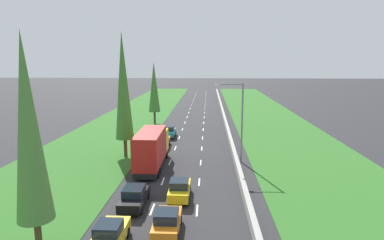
# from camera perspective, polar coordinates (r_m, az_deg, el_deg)

# --- Properties ---
(ground_plane) EXTENTS (300.00, 300.00, 0.00)m
(ground_plane) POSITION_cam_1_polar(r_m,az_deg,el_deg) (63.69, 0.52, 0.03)
(ground_plane) COLOR #28282B
(ground_plane) RESTS_ON ground
(grass_verge_left) EXTENTS (14.00, 140.00, 0.04)m
(grass_verge_left) POSITION_cam_1_polar(r_m,az_deg,el_deg) (65.42, -10.62, 0.14)
(grass_verge_left) COLOR #2D6623
(grass_verge_left) RESTS_ON ground
(grass_verge_right) EXTENTS (14.00, 140.00, 0.04)m
(grass_verge_right) POSITION_cam_1_polar(r_m,az_deg,el_deg) (64.73, 13.32, -0.07)
(grass_verge_right) COLOR #2D6623
(grass_verge_right) RESTS_ON ground
(median_barrier) EXTENTS (0.44, 120.00, 0.85)m
(median_barrier) POSITION_cam_1_polar(r_m,az_deg,el_deg) (63.64, 5.66, 0.36)
(median_barrier) COLOR #9E9B93
(median_barrier) RESTS_ON ground
(lane_markings) EXTENTS (3.64, 116.00, 0.01)m
(lane_markings) POSITION_cam_1_polar(r_m,az_deg,el_deg) (63.69, 0.52, 0.03)
(lane_markings) COLOR white
(lane_markings) RESTS_ON ground
(orange_hatchback_centre_lane) EXTENTS (1.74, 3.90, 1.72)m
(orange_hatchback_centre_lane) POSITION_cam_1_polar(r_m,az_deg,el_deg) (22.84, -4.37, -17.33)
(orange_hatchback_centre_lane) COLOR orange
(orange_hatchback_centre_lane) RESTS_ON ground
(yellow_hatchback_centre_lane) EXTENTS (1.74, 3.90, 1.72)m
(yellow_hatchback_centre_lane) POSITION_cam_1_polar(r_m,az_deg,el_deg) (27.94, -2.19, -11.95)
(yellow_hatchback_centre_lane) COLOR yellow
(yellow_hatchback_centre_lane) RESTS_ON ground
(yellow_hatchback_left_lane) EXTENTS (1.74, 3.90, 1.72)m
(yellow_hatchback_left_lane) POSITION_cam_1_polar(r_m,az_deg,el_deg) (21.97, -14.12, -18.83)
(yellow_hatchback_left_lane) COLOR yellow
(yellow_hatchback_left_lane) RESTS_ON ground
(black_sedan_left_lane) EXTENTS (1.82, 4.50, 1.64)m
(black_sedan_left_lane) POSITION_cam_1_polar(r_m,az_deg,el_deg) (27.01, -10.01, -12.98)
(black_sedan_left_lane) COLOR black
(black_sedan_left_lane) RESTS_ON ground
(red_box_truck_left_lane) EXTENTS (2.46, 9.40, 4.18)m
(red_box_truck_left_lane) POSITION_cam_1_polar(r_m,az_deg,el_deg) (35.38, -7.01, -4.88)
(red_box_truck_left_lane) COLOR black
(red_box_truck_left_lane) RESTS_ON ground
(orange_sedan_left_lane) EXTENTS (1.82, 4.50, 1.64)m
(orange_sedan_left_lane) POSITION_cam_1_polar(r_m,az_deg,el_deg) (43.84, -5.27, -3.70)
(orange_sedan_left_lane) COLOR orange
(orange_sedan_left_lane) RESTS_ON ground
(teal_hatchback_left_lane) EXTENTS (1.74, 3.90, 1.72)m
(teal_hatchback_left_lane) POSITION_cam_1_polar(r_m,az_deg,el_deg) (49.42, -3.96, -2.04)
(teal_hatchback_left_lane) COLOR teal
(teal_hatchback_left_lane) RESTS_ON ground
(poplar_tree_nearest) EXTENTS (2.13, 2.13, 13.13)m
(poplar_tree_nearest) POSITION_cam_1_polar(r_m,az_deg,el_deg) (20.56, -26.61, -1.47)
(poplar_tree_nearest) COLOR #4C3823
(poplar_tree_nearest) RESTS_ON ground
(poplar_tree_second) EXTENTS (2.17, 2.17, 14.77)m
(poplar_tree_second) POSITION_cam_1_polar(r_m,az_deg,el_deg) (39.14, -11.91, 5.75)
(poplar_tree_second) COLOR #4C3823
(poplar_tree_second) RESTS_ON ground
(poplar_tree_third) EXTENTS (2.08, 2.08, 11.15)m
(poplar_tree_third) POSITION_cam_1_polar(r_m,az_deg,el_deg) (59.69, -6.63, 5.68)
(poplar_tree_third) COLOR #4C3823
(poplar_tree_third) RESTS_ON ground
(street_light_mast) EXTENTS (3.20, 0.28, 9.00)m
(street_light_mast) POSITION_cam_1_polar(r_m,az_deg,el_deg) (36.77, 8.21, 0.54)
(street_light_mast) COLOR gray
(street_light_mast) RESTS_ON ground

